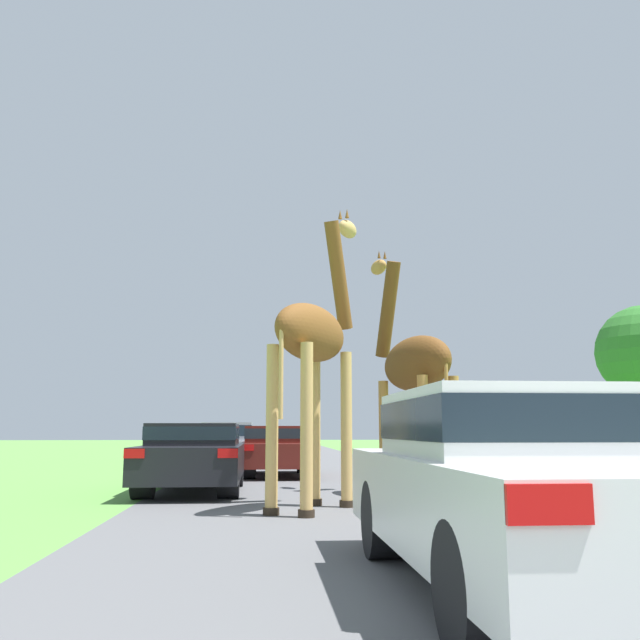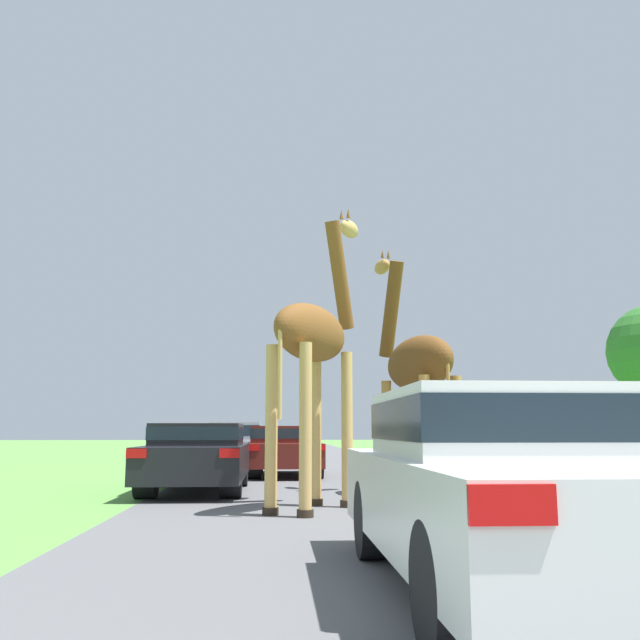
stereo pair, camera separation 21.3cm
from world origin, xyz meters
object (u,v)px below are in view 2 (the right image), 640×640
at_px(car_queue_left, 198,455).
at_px(sign_post, 484,437).
at_px(giraffe_near_road, 314,346).
at_px(car_verge_right, 240,440).
at_px(giraffe_companion, 416,369).
at_px(car_queue_right, 236,443).
at_px(car_far_ahead, 284,449).
at_px(car_lead_maroon, 513,482).

bearing_deg(car_queue_left, sign_post, 24.57).
distance_m(giraffe_near_road, car_verge_right, 18.45).
xyz_separation_m(giraffe_companion, sign_post, (2.52, 4.21, -1.28)).
height_order(car_queue_right, car_queue_left, car_queue_right).
distance_m(giraffe_near_road, car_queue_left, 4.13).
bearing_deg(car_queue_right, giraffe_companion, -70.36).
distance_m(giraffe_near_road, car_far_ahead, 7.83).
bearing_deg(car_queue_right, giraffe_near_road, -81.51).
height_order(car_lead_maroon, car_queue_left, car_lead_maroon).
distance_m(giraffe_companion, car_far_ahead, 6.37).
relative_size(giraffe_near_road, car_lead_maroon, 1.07).
height_order(giraffe_near_road, giraffe_companion, giraffe_near_road).
relative_size(giraffe_near_road, car_queue_left, 1.16).
bearing_deg(car_far_ahead, car_queue_left, -110.87).
relative_size(car_far_ahead, sign_post, 2.77).
height_order(giraffe_companion, car_verge_right, giraffe_companion).
bearing_deg(sign_post, car_far_ahead, 162.72).
xyz_separation_m(car_verge_right, sign_post, (6.55, -12.13, 0.26)).
bearing_deg(car_lead_maroon, sign_post, 73.78).
bearing_deg(giraffe_companion, sign_post, 43.49).
relative_size(car_queue_right, car_verge_right, 1.01).
xyz_separation_m(giraffe_companion, car_queue_left, (-4.04, 1.21, -1.58)).
relative_size(car_queue_right, sign_post, 2.92).
bearing_deg(car_verge_right, car_queue_right, -88.33).
height_order(giraffe_near_road, car_queue_left, giraffe_near_road).
xyz_separation_m(giraffe_near_road, car_verge_right, (-2.07, 18.25, -1.71)).
bearing_deg(sign_post, car_queue_left, -155.43).
bearing_deg(car_verge_right, car_lead_maroon, -82.10).
height_order(giraffe_near_road, car_queue_right, giraffe_near_road).
xyz_separation_m(car_far_ahead, car_verge_right, (-1.71, 10.63, 0.05)).
xyz_separation_m(giraffe_near_road, car_lead_maroon, (1.19, -5.21, -1.66)).
distance_m(car_lead_maroon, car_queue_right, 18.24).
xyz_separation_m(giraffe_near_road, car_queue_right, (-1.91, 12.76, -1.70)).
distance_m(giraffe_companion, car_verge_right, 16.90).
distance_m(car_queue_right, car_queue_left, 9.65).
bearing_deg(car_queue_left, car_far_ahead, 69.13).
bearing_deg(car_far_ahead, car_queue_right, 106.78).
height_order(giraffe_companion, car_far_ahead, giraffe_companion).
bearing_deg(car_lead_maroon, car_verge_right, 97.90).
distance_m(giraffe_near_road, car_lead_maroon, 5.60).
bearing_deg(car_lead_maroon, giraffe_companion, 83.75).
distance_m(giraffe_companion, sign_post, 5.07).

